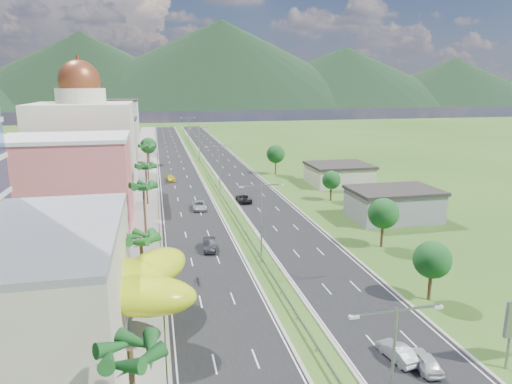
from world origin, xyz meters
TOP-DOWN VIEW (x-y plane):
  - ground at (0.00, 0.00)m, footprint 500.00×500.00m
  - road_left at (-7.50, 90.00)m, footprint 11.00×260.00m
  - road_right at (7.50, 90.00)m, footprint 11.00×260.00m
  - sidewalk_left at (-17.00, 90.00)m, footprint 7.00×260.00m
  - median_guardrail at (0.00, 71.99)m, footprint 0.10×216.06m
  - streetlight_median_a at (0.00, -25.00)m, footprint 6.04×0.25m
  - streetlight_median_b at (0.00, 10.00)m, footprint 6.04×0.25m
  - streetlight_median_c at (0.00, 50.00)m, footprint 6.04×0.25m
  - streetlight_median_d at (0.00, 95.00)m, footprint 6.04×0.25m
  - streetlight_median_e at (0.00, 140.00)m, footprint 6.04×0.25m
  - lime_canopy at (-20.00, -4.00)m, footprint 18.00×15.00m
  - pink_shophouse at (-28.00, 32.00)m, footprint 20.00×15.00m
  - domed_building at (-28.00, 55.00)m, footprint 20.00×20.00m
  - midrise_grey at (-27.00, 80.00)m, footprint 16.00×15.00m
  - midrise_beige at (-27.00, 102.00)m, footprint 16.00×15.00m
  - midrise_white at (-27.00, 125.00)m, footprint 16.00×15.00m
  - shed_near at (28.00, 25.00)m, footprint 15.00×10.00m
  - shed_far at (30.00, 55.00)m, footprint 14.00×12.00m
  - palm_tree_a at (-15.50, -22.00)m, footprint 3.60×3.60m
  - palm_tree_b at (-15.50, 2.00)m, footprint 3.60×3.60m
  - palm_tree_c at (-15.50, 22.00)m, footprint 3.60×3.60m
  - palm_tree_d at (-15.50, 45.00)m, footprint 3.60×3.60m
  - palm_tree_e at (-15.50, 70.00)m, footprint 3.60×3.60m
  - leafy_tree_lfar at (-15.50, 95.00)m, footprint 4.90×4.90m
  - leafy_tree_ra at (16.00, -5.00)m, footprint 4.20×4.20m
  - leafy_tree_rb at (19.00, 12.00)m, footprint 4.55×4.55m
  - leafy_tree_rc at (22.00, 40.00)m, footprint 3.85×3.85m
  - leafy_tree_rd at (18.00, 70.00)m, footprint 4.90×4.90m
  - mountain_ridge at (60.00, 450.00)m, footprint 860.00×140.00m
  - car_dark_left at (-6.38, 16.22)m, footprint 2.16×5.10m
  - car_silver_mid_left at (-5.71, 38.89)m, footprint 2.62×5.63m
  - car_yellow_far_left at (-9.97, 67.37)m, footprint 2.68×4.97m
  - car_white_near_right at (8.17, -16.51)m, footprint 2.07×4.35m
  - car_silver_right at (6.52, -14.79)m, footprint 2.24×4.58m
  - car_dark_far_right at (3.93, 42.83)m, footprint 2.75×5.65m
  - motorcycle at (-9.16, 4.84)m, footprint 0.60×1.93m

SIDE VIEW (x-z plane):
  - ground at x=0.00m, z-range 0.00..0.00m
  - mountain_ridge at x=60.00m, z-range -45.00..45.00m
  - road_left at x=-7.50m, z-range 0.00..0.04m
  - road_right at x=7.50m, z-range 0.00..0.04m
  - sidewalk_left at x=-17.00m, z-range 0.00..0.12m
  - median_guardrail at x=0.00m, z-range 0.24..1.00m
  - motorcycle at x=-9.16m, z-range 0.04..1.27m
  - car_yellow_far_left at x=-9.97m, z-range 0.04..1.41m
  - car_white_near_right at x=8.17m, z-range 0.04..1.48m
  - car_silver_right at x=6.52m, z-range 0.04..1.48m
  - car_dark_far_right at x=3.93m, z-range 0.04..1.59m
  - car_silver_mid_left at x=-5.71m, z-range 0.04..1.60m
  - car_dark_left at x=-6.38m, z-range 0.04..1.68m
  - shed_far at x=30.00m, z-range 0.00..4.40m
  - shed_near at x=28.00m, z-range 0.00..5.00m
  - leafy_tree_rc at x=22.00m, z-range 1.21..7.54m
  - leafy_tree_ra at x=16.00m, z-range 1.33..8.23m
  - lime_canopy at x=-20.00m, z-range 1.29..8.69m
  - leafy_tree_rb at x=19.00m, z-range 1.44..8.92m
  - leafy_tree_lfar at x=-15.50m, z-range 1.55..9.60m
  - leafy_tree_rd at x=18.00m, z-range 1.55..9.60m
  - midrise_beige at x=-27.00m, z-range 0.00..13.00m
  - streetlight_median_a at x=0.00m, z-range 1.25..12.25m
  - streetlight_median_b at x=0.00m, z-range 1.25..12.25m
  - streetlight_median_c at x=0.00m, z-range 1.25..12.25m
  - streetlight_median_d at x=0.00m, z-range 1.25..12.25m
  - streetlight_median_e at x=0.00m, z-range 1.25..12.25m
  - palm_tree_b at x=-15.50m, z-range 3.01..11.11m
  - pink_shophouse at x=-28.00m, z-range 0.00..15.00m
  - palm_tree_d at x=-15.50m, z-range 3.24..11.84m
  - midrise_grey at x=-27.00m, z-range 0.00..16.00m
  - palm_tree_a at x=-15.50m, z-range 3.47..12.57m
  - palm_tree_e at x=-15.50m, z-range 3.61..13.01m
  - palm_tree_c at x=-15.50m, z-range 3.70..13.30m
  - midrise_white at x=-27.00m, z-range 0.00..18.00m
  - domed_building at x=-28.00m, z-range -3.00..25.70m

